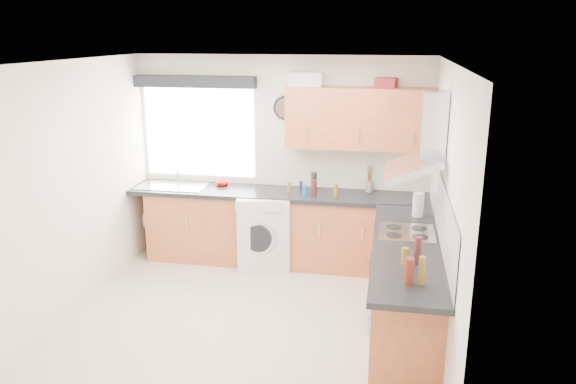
% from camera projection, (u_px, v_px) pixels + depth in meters
% --- Properties ---
extents(ground_plane, '(3.60, 3.60, 0.00)m').
position_uv_depth(ground_plane, '(248.00, 320.00, 5.56)').
color(ground_plane, beige).
extents(ceiling, '(3.60, 3.60, 0.02)m').
position_uv_depth(ceiling, '(242.00, 62.00, 4.88)').
color(ceiling, white).
rests_on(ceiling, wall_back).
extents(wall_back, '(3.60, 0.02, 2.50)m').
position_uv_depth(wall_back, '(282.00, 159.00, 6.92)').
color(wall_back, silver).
rests_on(wall_back, ground_plane).
extents(wall_front, '(3.60, 0.02, 2.50)m').
position_uv_depth(wall_front, '(173.00, 281.00, 3.51)').
color(wall_front, silver).
rests_on(wall_front, ground_plane).
extents(wall_left, '(0.02, 3.60, 2.50)m').
position_uv_depth(wall_left, '(68.00, 190.00, 5.53)').
color(wall_left, silver).
rests_on(wall_left, ground_plane).
extents(wall_right, '(0.02, 3.60, 2.50)m').
position_uv_depth(wall_right, '(445.00, 210.00, 4.91)').
color(wall_right, silver).
rests_on(wall_right, ground_plane).
extents(window, '(1.40, 0.02, 1.10)m').
position_uv_depth(window, '(199.00, 132.00, 7.01)').
color(window, silver).
rests_on(window, wall_back).
extents(window_blind, '(1.50, 0.18, 0.14)m').
position_uv_depth(window_blind, '(195.00, 82.00, 6.75)').
color(window_blind, black).
rests_on(window_blind, wall_back).
extents(splashback, '(0.01, 3.00, 0.54)m').
position_uv_depth(splashback, '(440.00, 208.00, 5.21)').
color(splashback, white).
rests_on(splashback, wall_right).
extents(base_cab_back, '(3.00, 0.58, 0.86)m').
position_uv_depth(base_cab_back, '(270.00, 229.00, 6.89)').
color(base_cab_back, '#A7532F').
rests_on(base_cab_back, ground_plane).
extents(base_cab_corner, '(0.60, 0.60, 0.86)m').
position_uv_depth(base_cab_corner, '(402.00, 237.00, 6.60)').
color(base_cab_corner, '#A7532F').
rests_on(base_cab_corner, ground_plane).
extents(base_cab_right, '(0.58, 2.10, 0.86)m').
position_uv_depth(base_cab_right, '(405.00, 286.00, 5.32)').
color(base_cab_right, '#A7532F').
rests_on(base_cab_right, ground_plane).
extents(worktop_back, '(3.60, 0.62, 0.05)m').
position_uv_depth(worktop_back, '(277.00, 194.00, 6.74)').
color(worktop_back, black).
rests_on(worktop_back, base_cab_back).
extents(worktop_right, '(0.62, 2.42, 0.05)m').
position_uv_depth(worktop_right, '(407.00, 247.00, 5.06)').
color(worktop_right, black).
rests_on(worktop_right, base_cab_right).
extents(sink, '(0.84, 0.46, 0.10)m').
position_uv_depth(sink, '(172.00, 183.00, 6.95)').
color(sink, silver).
rests_on(sink, worktop_back).
extents(oven, '(0.56, 0.58, 0.85)m').
position_uv_depth(oven, '(404.00, 280.00, 5.47)').
color(oven, black).
rests_on(oven, ground_plane).
extents(hob_plate, '(0.52, 0.52, 0.01)m').
position_uv_depth(hob_plate, '(407.00, 233.00, 5.33)').
color(hob_plate, silver).
rests_on(hob_plate, worktop_right).
extents(extractor_hood, '(0.52, 0.78, 0.66)m').
position_uv_depth(extractor_hood, '(423.00, 145.00, 5.08)').
color(extractor_hood, silver).
rests_on(extractor_hood, wall_right).
extents(upper_cabinets, '(1.70, 0.35, 0.70)m').
position_uv_depth(upper_cabinets, '(360.00, 118.00, 6.44)').
color(upper_cabinets, '#A7532F').
rests_on(upper_cabinets, wall_back).
extents(washing_machine, '(0.72, 0.71, 0.90)m').
position_uv_depth(washing_machine, '(264.00, 230.00, 6.79)').
color(washing_machine, silver).
rests_on(washing_machine, ground_plane).
extents(wall_clock, '(0.29, 0.04, 0.29)m').
position_uv_depth(wall_clock, '(285.00, 108.00, 6.70)').
color(wall_clock, black).
rests_on(wall_clock, wall_back).
extents(casserole, '(0.40, 0.30, 0.16)m').
position_uv_depth(casserole, '(306.00, 79.00, 6.52)').
color(casserole, silver).
rests_on(casserole, upper_cabinets).
extents(storage_box, '(0.27, 0.24, 0.11)m').
position_uv_depth(storage_box, '(386.00, 82.00, 6.37)').
color(storage_box, maroon).
rests_on(storage_box, upper_cabinets).
extents(utensil_pot, '(0.12, 0.12, 0.13)m').
position_uv_depth(utensil_pot, '(369.00, 186.00, 6.71)').
color(utensil_pot, gray).
rests_on(utensil_pot, worktop_back).
extents(kitchen_roll, '(0.12, 0.12, 0.25)m').
position_uv_depth(kitchen_roll, '(418.00, 205.00, 5.80)').
color(kitchen_roll, silver).
rests_on(kitchen_roll, worktop_right).
extents(tomato_cluster, '(0.17, 0.17, 0.06)m').
position_uv_depth(tomato_cluster, '(222.00, 183.00, 6.99)').
color(tomato_cluster, '#CF0104').
rests_on(tomato_cluster, worktop_back).
extents(jar_0, '(0.07, 0.07, 0.25)m').
position_uv_depth(jar_0, '(314.00, 183.00, 6.65)').
color(jar_0, black).
rests_on(jar_0, worktop_back).
extents(jar_1, '(0.04, 0.04, 0.12)m').
position_uv_depth(jar_1, '(289.00, 187.00, 6.71)').
color(jar_1, brown).
rests_on(jar_1, worktop_back).
extents(jar_2, '(0.05, 0.05, 0.16)m').
position_uv_depth(jar_2, '(336.00, 190.00, 6.49)').
color(jar_2, brown).
rests_on(jar_2, worktop_back).
extents(jar_3, '(0.04, 0.04, 0.09)m').
position_uv_depth(jar_3, '(301.00, 185.00, 6.86)').
color(jar_3, navy).
rests_on(jar_3, worktop_back).
extents(jar_4, '(0.07, 0.07, 0.13)m').
position_uv_depth(jar_4, '(305.00, 191.00, 6.53)').
color(jar_4, navy).
rests_on(jar_4, worktop_back).
extents(jar_5, '(0.06, 0.06, 0.19)m').
position_uv_depth(jar_5, '(314.00, 188.00, 6.53)').
color(jar_5, '#47191D').
rests_on(jar_5, worktop_back).
extents(bottle_0, '(0.07, 0.07, 0.21)m').
position_uv_depth(bottle_0, '(409.00, 271.00, 4.22)').
color(bottle_0, maroon).
rests_on(bottle_0, worktop_right).
extents(bottle_1, '(0.06, 0.06, 0.14)m').
position_uv_depth(bottle_1, '(405.00, 256.00, 4.60)').
color(bottle_1, brown).
rests_on(bottle_1, worktop_right).
extents(bottle_2, '(0.06, 0.06, 0.23)m').
position_uv_depth(bottle_2, '(418.00, 250.00, 4.60)').
color(bottle_2, '#481920').
rests_on(bottle_2, worktop_right).
extents(bottle_3, '(0.05, 0.05, 0.22)m').
position_uv_depth(bottle_3, '(422.00, 271.00, 4.22)').
color(bottle_3, brown).
rests_on(bottle_3, worktop_right).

